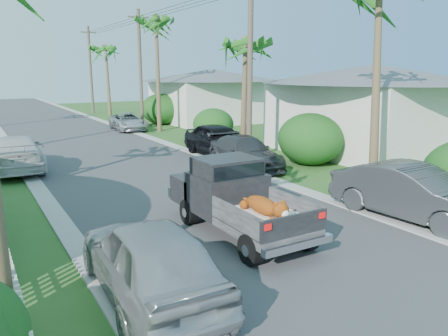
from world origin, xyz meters
TOP-DOWN VIEW (x-y plane):
  - ground at (0.00, 0.00)m, footprint 120.00×120.00m
  - road at (0.00, 25.00)m, footprint 8.00×100.00m
  - curb_left at (-4.30, 25.00)m, footprint 0.60×100.00m
  - curb_right at (4.30, 25.00)m, footprint 0.60×100.00m
  - pickup_truck at (-0.17, 5.30)m, footprint 1.98×5.12m
  - parked_car_rn at (5.00, 3.23)m, footprint 2.21×5.18m
  - parked_car_rm at (4.67, 11.96)m, footprint 2.43×5.12m
  - parked_car_rf at (5.00, 15.00)m, footprint 2.07×5.07m
  - parked_car_rd at (4.33, 27.67)m, footprint 2.49×4.80m
  - parked_car_ln at (-3.60, 2.87)m, footprint 2.15×4.90m
  - parked_car_lf at (-4.66, 16.72)m, footprint 2.47×5.65m
  - palm_r_b at (6.60, 15.00)m, footprint 4.40×4.40m
  - palm_r_c at (6.20, 26.00)m, footprint 4.40×4.40m
  - palm_r_d at (6.50, 40.00)m, footprint 4.40×4.40m
  - shrub_r_b at (7.80, 11.00)m, footprint 3.00×3.30m
  - shrub_r_c at (7.50, 20.00)m, footprint 2.60×2.86m
  - shrub_r_d at (8.00, 30.00)m, footprint 3.20×3.52m
  - picket_fence at (-6.00, 5.50)m, footprint 0.10×11.00m
  - house_right_near at (13.00, 12.00)m, footprint 8.00×9.00m
  - house_right_far at (13.00, 30.00)m, footprint 9.00×8.00m
  - utility_pole_b at (5.60, 13.00)m, footprint 1.60×0.26m
  - utility_pole_c at (5.60, 28.00)m, footprint 1.60×0.26m
  - utility_pole_d at (5.60, 43.00)m, footprint 1.60×0.26m

SIDE VIEW (x-z plane):
  - ground at x=0.00m, z-range 0.00..0.00m
  - road at x=0.00m, z-range 0.00..0.02m
  - curb_left at x=-4.30m, z-range 0.00..0.06m
  - curb_right at x=4.30m, z-range 0.00..0.06m
  - picket_fence at x=-6.00m, z-range 0.00..1.00m
  - parked_car_rd at x=4.33m, z-range 0.00..1.29m
  - parked_car_rm at x=4.67m, z-range 0.00..1.44m
  - parked_car_lf at x=-4.66m, z-range 0.00..1.62m
  - parked_car_ln at x=-3.60m, z-range 0.00..1.64m
  - parked_car_rn at x=5.00m, z-range 0.00..1.66m
  - parked_car_rf at x=5.00m, z-range 0.00..1.72m
  - pickup_truck at x=-0.17m, z-range -0.02..2.04m
  - shrub_r_c at x=7.50m, z-range 0.00..2.10m
  - shrub_r_b at x=7.80m, z-range 0.00..2.50m
  - shrub_r_d at x=8.00m, z-range 0.00..2.60m
  - house_right_far at x=13.00m, z-range -0.18..4.42m
  - house_right_near at x=13.00m, z-range -0.18..4.62m
  - utility_pole_b at x=5.60m, z-range 0.10..9.10m
  - utility_pole_c at x=5.60m, z-range 0.10..9.10m
  - utility_pole_d at x=5.60m, z-range 0.10..9.10m
  - palm_r_b at x=6.60m, z-range 2.35..9.55m
  - palm_r_d at x=6.50m, z-range 2.73..10.74m
  - palm_r_c at x=6.20m, z-range 3.41..12.81m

